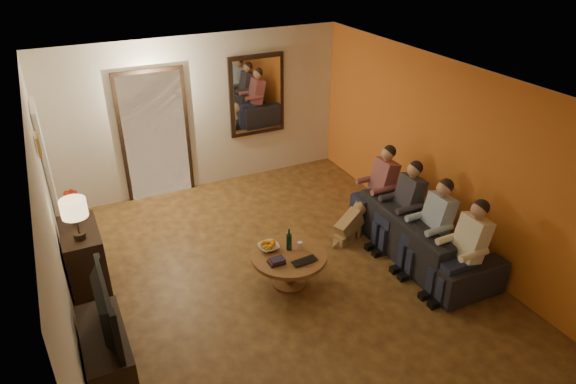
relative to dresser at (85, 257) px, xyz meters
name	(u,v)px	position (x,y,z in m)	size (l,w,h in m)	color
floor	(278,276)	(2.25, -0.96, -0.40)	(5.00, 6.00, 0.01)	#472B13
ceiling	(275,84)	(2.25, -0.96, 2.20)	(5.00, 6.00, 0.01)	white
back_wall	(201,114)	(2.25, 2.04, 0.90)	(5.00, 0.02, 2.60)	beige
front_wall	(446,359)	(2.25, -3.96, 0.90)	(5.00, 0.02, 2.60)	beige
left_wall	(54,239)	(-0.25, -0.96, 0.90)	(0.02, 6.00, 2.60)	beige
right_wall	(439,153)	(4.75, -0.96, 0.90)	(0.02, 6.00, 2.60)	beige
orange_accent	(439,153)	(4.74, -0.96, 0.90)	(0.01, 6.00, 2.60)	orange
kitchen_doorway	(155,136)	(1.45, 2.02, 0.65)	(1.00, 0.06, 2.10)	#FFE0A5
door_trim	(156,137)	(1.45, 2.01, 0.65)	(1.12, 0.04, 2.22)	black
fridge_glimpse	(171,142)	(1.70, 2.02, 0.50)	(0.45, 0.03, 1.70)	silver
mirror_frame	(257,95)	(3.25, 2.00, 1.10)	(1.00, 0.05, 1.40)	black
mirror_glass	(258,96)	(3.25, 1.97, 1.10)	(0.86, 0.02, 1.26)	white
white_door	(49,174)	(-0.21, 1.34, 0.62)	(0.06, 0.85, 2.04)	white
framed_art	(38,144)	(-0.22, 0.34, 1.45)	(0.03, 0.28, 0.24)	#B28C33
art_canvas	(39,144)	(-0.21, 0.34, 1.45)	(0.01, 0.22, 0.18)	brown
dresser	(85,257)	(0.00, 0.00, 0.00)	(0.45, 0.90, 0.80)	black
table_lamp	(76,219)	(0.00, -0.22, 0.67)	(0.30, 0.30, 0.54)	beige
flower_vase	(73,206)	(0.00, 0.22, 0.62)	(0.14, 0.14, 0.44)	red
tv_stand	(106,347)	(0.00, -1.50, -0.21)	(0.45, 1.15, 0.38)	black
tv	(97,310)	(0.00, -1.50, 0.30)	(0.14, 1.10, 0.63)	black
sofa	(421,233)	(4.27, -1.36, -0.06)	(0.92, 2.35, 0.69)	black
person_a	(465,253)	(4.17, -2.26, 0.20)	(0.60, 0.40, 1.20)	tan
person_b	(432,229)	(4.17, -1.66, 0.20)	(0.60, 0.40, 1.20)	tan
person_c	(404,208)	(4.17, -1.06, 0.20)	(0.60, 0.40, 1.20)	tan
person_d	(379,190)	(4.17, -0.46, 0.20)	(0.60, 0.40, 1.20)	tan
dog	(349,223)	(3.56, -0.62, -0.12)	(0.56, 0.24, 0.56)	#986946
coffee_table	(289,269)	(2.32, -1.16, -0.18)	(0.97, 0.97, 0.45)	brown
bowl	(269,247)	(2.14, -0.94, 0.08)	(0.26, 0.26, 0.06)	white
oranges	(269,242)	(2.14, -0.94, 0.15)	(0.20, 0.20, 0.08)	orange
wine_bottle	(289,239)	(2.37, -1.06, 0.20)	(0.07, 0.07, 0.31)	black
wine_glass	(300,246)	(2.50, -1.11, 0.10)	(0.06, 0.06, 0.10)	silver
book_stack	(276,261)	(2.10, -1.26, 0.08)	(0.20, 0.15, 0.07)	black
laptop	(306,263)	(2.42, -1.44, 0.06)	(0.33, 0.21, 0.03)	black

